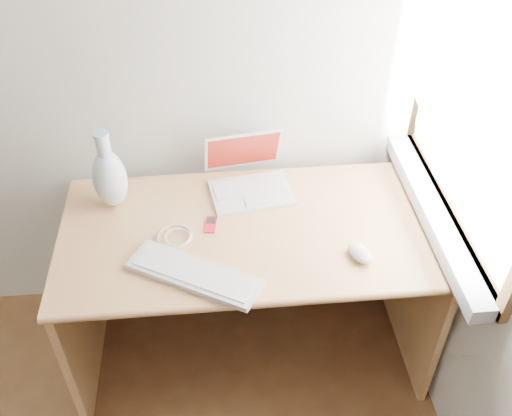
{
  "coord_description": "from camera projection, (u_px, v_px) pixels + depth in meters",
  "views": [
    {
      "loc": [
        0.91,
        -0.18,
        2.14
      ],
      "look_at": [
        1.05,
        1.35,
        0.82
      ],
      "focal_mm": 40.0,
      "sensor_mm": 36.0,
      "label": 1
    }
  ],
  "objects": [
    {
      "name": "window",
      "position": [
        475.0,
        90.0,
        1.73
      ],
      "size": [
        0.11,
        0.99,
        1.1
      ],
      "color": "white",
      "rests_on": "right_wall"
    },
    {
      "name": "desk",
      "position": [
        249.0,
        252.0,
        2.27
      ],
      "size": [
        1.38,
        0.69,
        0.73
      ],
      "color": "tan",
      "rests_on": "floor"
    },
    {
      "name": "laptop",
      "position": [
        250.0,
        178.0,
        2.22
      ],
      "size": [
        0.33,
        0.29,
        0.21
      ],
      "rotation": [
        0.0,
        0.0,
        0.14
      ],
      "color": "white",
      "rests_on": "desk"
    },
    {
      "name": "external_keyboard",
      "position": [
        194.0,
        274.0,
        1.88
      ],
      "size": [
        0.46,
        0.35,
        0.02
      ],
      "rotation": [
        0.0,
        0.0,
        -0.52
      ],
      "color": "silver",
      "rests_on": "desk"
    },
    {
      "name": "mouse",
      "position": [
        360.0,
        253.0,
        1.95
      ],
      "size": [
        0.1,
        0.13,
        0.04
      ],
      "primitive_type": "ellipsoid",
      "rotation": [
        0.0,
        0.0,
        0.41
      ],
      "color": "white",
      "rests_on": "desk"
    },
    {
      "name": "ipod",
      "position": [
        211.0,
        225.0,
        2.08
      ],
      "size": [
        0.05,
        0.09,
        0.01
      ],
      "rotation": [
        0.0,
        0.0,
        -0.16
      ],
      "color": "#B30C21",
      "rests_on": "desk"
    },
    {
      "name": "cable_coil",
      "position": [
        175.0,
        236.0,
        2.03
      ],
      "size": [
        0.14,
        0.14,
        0.01
      ],
      "primitive_type": "torus",
      "rotation": [
        0.0,
        0.0,
        -0.14
      ],
      "color": "silver",
      "rests_on": "desk"
    },
    {
      "name": "remote",
      "position": [
        153.0,
        257.0,
        1.95
      ],
      "size": [
        0.06,
        0.08,
        0.01
      ],
      "primitive_type": "cube",
      "rotation": [
        0.0,
        0.0,
        -0.51
      ],
      "color": "silver",
      "rests_on": "desk"
    },
    {
      "name": "vase",
      "position": [
        109.0,
        177.0,
        2.09
      ],
      "size": [
        0.13,
        0.13,
        0.32
      ],
      "color": "white",
      "rests_on": "desk"
    }
  ]
}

